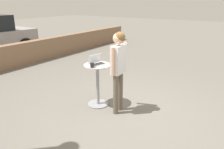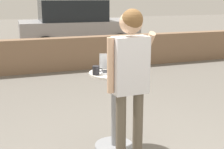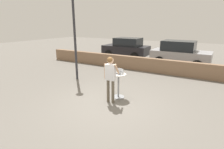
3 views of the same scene
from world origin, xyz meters
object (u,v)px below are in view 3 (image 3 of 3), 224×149
Objects in this scene: cafe_table at (118,84)px; standing_person at (110,74)px; parked_car_near_street at (180,54)px; street_lamp at (74,23)px; coffee_mug at (113,72)px; parked_car_further_down at (126,48)px; laptop at (119,73)px.

standing_person is (-0.03, -0.57, 0.55)m from cafe_table.
cafe_table is 7.05m from parked_car_near_street.
street_lamp is at bearing 161.07° from cafe_table.
street_lamp is (-3.03, 1.62, 1.77)m from standing_person.
street_lamp is (-2.82, 1.10, 1.85)m from coffee_mug.
parked_car_further_down is at bearing 113.10° from cafe_table.
street_lamp reaches higher than cafe_table.
coffee_mug is 7.14m from parked_car_near_street.
coffee_mug is (-0.24, -0.05, 0.47)m from cafe_table.
parked_car_near_street is 0.87× the size of street_lamp.
standing_person is at bearing -99.10° from parked_car_near_street.
cafe_table is at bearing -66.90° from parked_car_further_down.
standing_person reaches higher than coffee_mug.
street_lamp is (-3.06, 1.05, 2.32)m from cafe_table.
cafe_table is 0.25× the size of parked_car_further_down.
coffee_mug is 8.55m from parked_car_further_down.
laptop is (0.01, 0.02, 0.46)m from cafe_table.
laptop is at bearing -66.81° from parked_car_further_down.
street_lamp is (-3.07, 1.04, 1.86)m from laptop.
parked_car_near_street is (1.20, 7.52, -0.24)m from standing_person.
laptop is 7.03m from parked_car_near_street.
laptop is 0.22× the size of standing_person.
laptop is at bearing -99.52° from parked_car_near_street.
cafe_table is 8.08× the size of coffee_mug.
standing_person reaches higher than parked_car_further_down.
parked_car_further_down is at bearing 168.05° from parked_car_near_street.
coffee_mug is 0.57m from standing_person.
street_lamp is at bearing 161.38° from laptop.
laptop is 3.74m from street_lamp.
coffee_mug is at bearing -21.27° from street_lamp.
parked_car_further_down is 7.16m from street_lamp.
parked_car_near_street reaches higher than coffee_mug.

